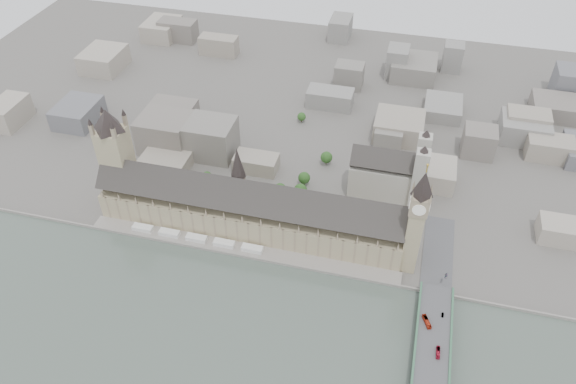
% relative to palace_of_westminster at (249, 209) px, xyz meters
% --- Properties ---
extents(ground, '(900.00, 900.00, 0.00)m').
position_rel_palace_of_westminster_xyz_m(ground, '(0.00, -19.70, -22.71)').
color(ground, '#595651').
rests_on(ground, ground).
extents(embankment_wall, '(600.00, 1.50, 3.00)m').
position_rel_palace_of_westminster_xyz_m(embankment_wall, '(0.00, -34.70, -21.21)').
color(embankment_wall, gray).
rests_on(embankment_wall, ground).
extents(river_terrace, '(270.00, 15.00, 2.00)m').
position_rel_palace_of_westminster_xyz_m(river_terrace, '(0.00, -27.20, -21.71)').
color(river_terrace, gray).
rests_on(river_terrace, ground).
extents(terrace_tents, '(118.00, 7.00, 4.00)m').
position_rel_palace_of_westminster_xyz_m(terrace_tents, '(-40.00, -26.70, -18.71)').
color(terrace_tents, silver).
rests_on(terrace_tents, river_terrace).
extents(palace_of_westminster, '(265.00, 40.73, 55.44)m').
position_rel_palace_of_westminster_xyz_m(palace_of_westminster, '(0.00, 0.00, 0.00)').
color(palace_of_westminster, tan).
rests_on(palace_of_westminster, ground).
extents(elizabeth_tower, '(17.00, 17.00, 107.50)m').
position_rel_palace_of_westminster_xyz_m(elizabeth_tower, '(138.00, -11.70, 35.38)').
color(elizabeth_tower, tan).
rests_on(elizabeth_tower, ground).
extents(victoria_tower, '(30.00, 30.00, 100.00)m').
position_rel_palace_of_westminster_xyz_m(victoria_tower, '(-122.00, 6.30, 32.50)').
color(victoria_tower, tan).
rests_on(victoria_tower, ground).
extents(central_tower, '(13.00, 13.00, 48.00)m').
position_rel_palace_of_westminster_xyz_m(central_tower, '(-10.00, 6.30, 35.21)').
color(central_tower, gray).
rests_on(central_tower, ground).
extents(westminster_bridge, '(25.00, 325.00, 10.25)m').
position_rel_palace_of_westminster_xyz_m(westminster_bridge, '(162.00, -107.20, -17.58)').
color(westminster_bridge, '#474749').
rests_on(westminster_bridge, ground).
extents(westminster_abbey, '(68.00, 36.00, 64.00)m').
position_rel_palace_of_westminster_xyz_m(westminster_abbey, '(110.92, 75.30, 2.38)').
color(westminster_abbey, '#A8A497').
rests_on(westminster_abbey, ground).
extents(city_skyline_inland, '(720.00, 360.00, 38.00)m').
position_rel_palace_of_westminster_xyz_m(city_skyline_inland, '(0.00, 225.30, -3.71)').
color(city_skyline_inland, gray).
rests_on(city_skyline_inland, ground).
extents(park_trees, '(110.00, 30.00, 15.00)m').
position_rel_palace_of_westminster_xyz_m(park_trees, '(-10.00, 40.30, -15.21)').
color(park_trees, '#284D1B').
rests_on(park_trees, ground).
extents(red_bus_north, '(7.69, 12.26, 3.39)m').
position_rel_palace_of_westminster_xyz_m(red_bus_north, '(156.19, -71.68, -10.76)').
color(red_bus_north, red).
rests_on(red_bus_north, westminster_bridge).
extents(red_bus_south, '(2.60, 10.17, 2.82)m').
position_rel_palace_of_westminster_xyz_m(red_bus_south, '(165.57, -95.65, -11.05)').
color(red_bus_south, '#B6162F').
rests_on(red_bus_south, westminster_bridge).
extents(car_silver, '(1.57, 4.17, 1.36)m').
position_rel_palace_of_westminster_xyz_m(car_silver, '(167.23, -61.97, -11.77)').
color(car_silver, gray).
rests_on(car_silver, westminster_bridge).
extents(car_approach, '(2.80, 5.07, 1.39)m').
position_rel_palace_of_westminster_xyz_m(car_approach, '(168.13, -23.15, -11.76)').
color(car_approach, gray).
rests_on(car_approach, westminster_bridge).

